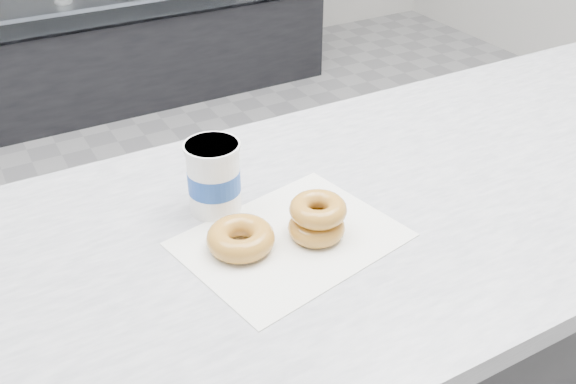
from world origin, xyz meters
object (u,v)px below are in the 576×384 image
at_px(counter, 423,341).
at_px(donut_stack, 317,218).
at_px(coffee_cup, 214,177).
at_px(display_case, 97,9).
at_px(donut_single, 241,238).

bearing_deg(counter, donut_stack, -172.95).
bearing_deg(donut_stack, coffee_cup, 126.29).
bearing_deg(coffee_cup, donut_stack, -66.01).
relative_size(display_case, donut_stack, 20.18).
bearing_deg(display_case, counter, -90.00).
xyz_separation_m(counter, coffee_cup, (-0.44, 0.11, 0.51)).
bearing_deg(donut_single, donut_stack, -13.47).
xyz_separation_m(donut_stack, coffee_cup, (-0.11, 0.15, 0.03)).
distance_m(counter, coffee_cup, 0.68).
height_order(donut_stack, coffee_cup, coffee_cup).
bearing_deg(donut_single, display_case, 80.67).
xyz_separation_m(display_case, coffee_cup, (-0.44, -2.61, 0.47)).
bearing_deg(counter, donut_single, -178.69).
height_order(display_case, donut_stack, display_case).
bearing_deg(counter, display_case, 90.00).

